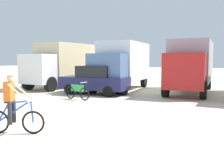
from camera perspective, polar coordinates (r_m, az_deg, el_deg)
The scene contains 7 objects.
ground_plane at distance 7.45m, azimuth -9.05°, elevation -11.54°, with size 120.00×120.00×0.00m, color beige.
box_truck_tan_camper at distance 20.47m, azimuth -10.43°, elevation 4.57°, with size 3.00×6.94×3.35m.
box_truck_white_box at distance 18.50m, azimuth 2.26°, elevation 4.57°, with size 2.55×6.81×3.35m.
box_truck_grey_hauler at distance 17.62m, azimuth 16.81°, elevation 4.29°, with size 2.46×6.78×3.35m.
sedan_parked at distance 16.10m, azimuth -3.77°, elevation 0.89°, with size 4.22×1.82×1.76m.
cyclist_orange_shirt at distance 8.10m, azimuth -20.85°, elevation -4.31°, with size 1.65×0.72×1.82m.
bicycle_spare at distance 14.10m, azimuth -7.58°, elevation -1.79°, with size 1.69×0.60×0.97m.
Camera 1 is at (3.77, -6.05, 2.18)m, focal length 41.79 mm.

